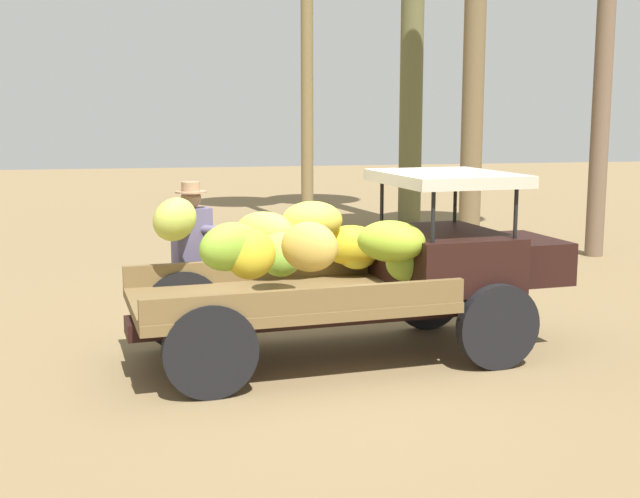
% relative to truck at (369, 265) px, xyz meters
% --- Properties ---
extents(ground_plane, '(60.00, 60.00, 0.00)m').
position_rel_truck_xyz_m(ground_plane, '(-0.48, 0.15, -0.94)').
color(ground_plane, olive).
extents(truck, '(4.57, 2.10, 1.86)m').
position_rel_truck_xyz_m(truck, '(0.00, 0.00, 0.00)').
color(truck, black).
rests_on(truck, ground).
extents(farmer, '(0.54, 0.50, 1.73)m').
position_rel_truck_xyz_m(farmer, '(-1.71, 1.02, 0.04)').
color(farmer, '#464249').
rests_on(farmer, ground).
extents(loose_banana_bunch, '(0.68, 0.72, 0.29)m').
position_rel_truck_xyz_m(loose_banana_bunch, '(-1.50, 2.23, -0.79)').
color(loose_banana_bunch, '#96AB41').
rests_on(loose_banana_bunch, ground).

